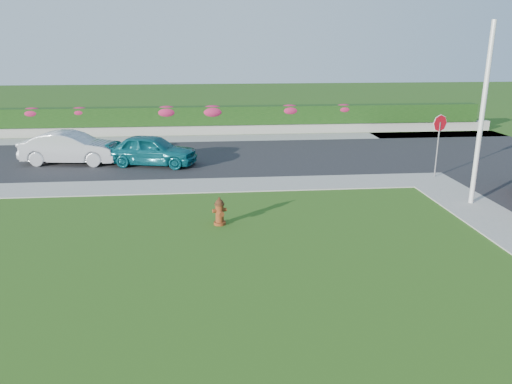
{
  "coord_description": "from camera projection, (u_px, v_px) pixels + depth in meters",
  "views": [
    {
      "loc": [
        -1.89,
        -9.92,
        5.39
      ],
      "look_at": [
        -0.47,
        5.0,
        0.9
      ],
      "focal_mm": 35.0,
      "sensor_mm": 36.0,
      "label": 1
    }
  ],
  "objects": [
    {
      "name": "sedan_teal",
      "position": [
        152.0,
        150.0,
        22.56
      ],
      "size": [
        4.37,
        2.61,
        1.39
      ],
      "primitive_type": "imported",
      "rotation": [
        0.0,
        0.0,
        1.32
      ],
      "color": "#0D5863",
      "rests_on": "street_far"
    },
    {
      "name": "curb_corner",
      "position": [
        428.0,
        180.0,
        20.39
      ],
      "size": [
        2.0,
        2.0,
        0.04
      ],
      "primitive_type": "cube",
      "color": "gray",
      "rests_on": "ground"
    },
    {
      "name": "sidewalk_far",
      "position": [
        104.0,
        188.0,
        19.21
      ],
      "size": [
        24.0,
        2.0,
        0.04
      ],
      "primitive_type": "cube",
      "color": "gray",
      "rests_on": "ground"
    },
    {
      "name": "sedan_silver",
      "position": [
        71.0,
        148.0,
        22.88
      ],
      "size": [
        4.6,
        2.14,
        1.46
      ],
      "primitive_type": "imported",
      "rotation": [
        0.0,
        0.0,
        1.43
      ],
      "color": "#B3B6BC",
      "rests_on": "street_far"
    },
    {
      "name": "flower_clump_c",
      "position": [
        167.0,
        112.0,
        29.93
      ],
      "size": [
        1.47,
        0.95,
        0.74
      ],
      "primitive_type": "ellipsoid",
      "color": "#C22154",
      "rests_on": "hedge"
    },
    {
      "name": "flower_clump_b",
      "position": [
        80.0,
        112.0,
        29.45
      ],
      "size": [
        1.21,
        0.77,
        0.6
      ],
      "primitive_type": "ellipsoid",
      "color": "#C22154",
      "rests_on": "hedge"
    },
    {
      "name": "ground",
      "position": [
        298.0,
        293.0,
        11.18
      ],
      "size": [
        120.0,
        120.0,
        0.0
      ],
      "primitive_type": "plane",
      "color": "black",
      "rests_on": "ground"
    },
    {
      "name": "flower_clump_d",
      "position": [
        213.0,
        112.0,
        30.18
      ],
      "size": [
        1.54,
        0.99,
        0.77
      ],
      "primitive_type": "ellipsoid",
      "color": "#C22154",
      "rests_on": "hedge"
    },
    {
      "name": "hedge",
      "position": [
        223.0,
        115.0,
        30.4
      ],
      "size": [
        32.0,
        0.9,
        1.1
      ],
      "primitive_type": "cube",
      "color": "black",
      "rests_on": "retaining_wall"
    },
    {
      "name": "flower_clump_f",
      "position": [
        343.0,
        109.0,
        30.89
      ],
      "size": [
        1.24,
        0.8,
        0.62
      ],
      "primitive_type": "ellipsoid",
      "color": "#C22154",
      "rests_on": "hedge"
    },
    {
      "name": "stop_sign",
      "position": [
        439.0,
        131.0,
        20.26
      ],
      "size": [
        0.68,
        0.25,
        2.63
      ],
      "rotation": [
        0.0,
        0.0,
        -0.06
      ],
      "color": "slate",
      "rests_on": "ground"
    },
    {
      "name": "retaining_wall",
      "position": [
        224.0,
        129.0,
        30.55
      ],
      "size": [
        34.0,
        0.4,
        0.6
      ],
      "primitive_type": "cube",
      "color": "gray",
      "rests_on": "ground"
    },
    {
      "name": "flower_clump_e",
      "position": [
        290.0,
        110.0,
        30.59
      ],
      "size": [
        1.38,
        0.89,
        0.69
      ],
      "primitive_type": "ellipsoid",
      "color": "#C22154",
      "rests_on": "hedge"
    },
    {
      "name": "flower_clump_a",
      "position": [
        32.0,
        113.0,
        29.21
      ],
      "size": [
        1.29,
        0.83,
        0.64
      ],
      "primitive_type": "ellipsoid",
      "color": "#C22154",
      "rests_on": "hedge"
    },
    {
      "name": "sidewalk_beyond",
      "position": [
        225.0,
        138.0,
        29.2
      ],
      "size": [
        34.0,
        2.0,
        0.04
      ],
      "primitive_type": "cube",
      "color": "gray",
      "rests_on": "ground"
    },
    {
      "name": "fire_hydrant",
      "position": [
        220.0,
        212.0,
        15.31
      ],
      "size": [
        0.45,
        0.43,
        0.87
      ],
      "rotation": [
        0.0,
        0.0,
        0.28
      ],
      "color": "#56250D",
      "rests_on": "ground"
    },
    {
      "name": "utility_pole",
      "position": [
        482.0,
        116.0,
        16.54
      ],
      "size": [
        0.16,
        0.16,
        6.1
      ],
      "primitive_type": "cylinder",
      "color": "silver",
      "rests_on": "ground"
    },
    {
      "name": "street_far",
      "position": [
        145.0,
        159.0,
        24.07
      ],
      "size": [
        26.0,
        8.0,
        0.04
      ],
      "primitive_type": "cube",
      "color": "black",
      "rests_on": "ground"
    }
  ]
}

